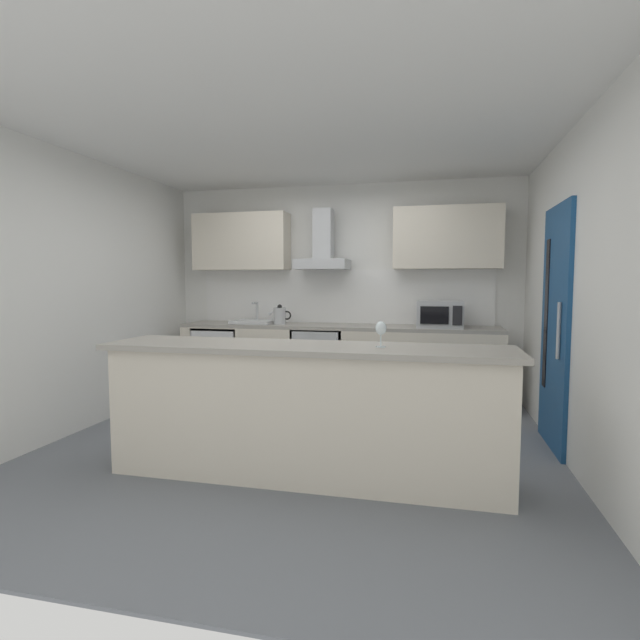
{
  "coord_description": "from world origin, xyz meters",
  "views": [
    {
      "loc": [
        1.1,
        -4.08,
        1.41
      ],
      "look_at": [
        0.07,
        0.37,
        1.05
      ],
      "focal_mm": 27.18,
      "sensor_mm": 36.0,
      "label": 1
    }
  ],
  "objects": [
    {
      "name": "wall_left",
      "position": [
        -2.19,
        0.0,
        1.3
      ],
      "size": [
        0.12,
        4.69,
        2.6
      ],
      "primitive_type": "cube",
      "color": "white",
      "rests_on": "ground"
    },
    {
      "name": "upper_cabinets",
      "position": [
        0.0,
        1.68,
        1.91
      ],
      "size": [
        3.7,
        0.32,
        0.7
      ],
      "color": "beige"
    },
    {
      "name": "wall_right",
      "position": [
        2.19,
        0.0,
        1.3
      ],
      "size": [
        0.12,
        4.69,
        2.6
      ],
      "primitive_type": "cube",
      "color": "white",
      "rests_on": "ground"
    },
    {
      "name": "counter_back",
      "position": [
        0.0,
        1.53,
        0.45
      ],
      "size": [
        3.75,
        0.6,
        0.9
      ],
      "color": "beige",
      "rests_on": "ground"
    },
    {
      "name": "refrigerator",
      "position": [
        -1.45,
        1.5,
        0.43
      ],
      "size": [
        0.58,
        0.6,
        0.85
      ],
      "color": "white",
      "rests_on": "ground"
    },
    {
      "name": "ground",
      "position": [
        0.0,
        0.0,
        -0.01
      ],
      "size": [
        5.27,
        4.69,
        0.02
      ],
      "primitive_type": "cube",
      "color": "slate"
    },
    {
      "name": "wine_glass",
      "position": [
        0.76,
        -0.78,
        1.09
      ],
      "size": [
        0.08,
        0.08,
        0.18
      ],
      "color": "silver",
      "rests_on": "counter_island"
    },
    {
      "name": "backsplash_tile",
      "position": [
        0.0,
        1.83,
        1.23
      ],
      "size": [
        3.63,
        0.02,
        0.66
      ],
      "primitive_type": "cube",
      "color": "white"
    },
    {
      "name": "oven",
      "position": [
        -0.19,
        1.5,
        0.46
      ],
      "size": [
        0.6,
        0.62,
        0.8
      ],
      "color": "slate",
      "rests_on": "ground"
    },
    {
      "name": "wall_back",
      "position": [
        0.0,
        1.91,
        1.3
      ],
      "size": [
        5.27,
        0.12,
        2.6
      ],
      "primitive_type": "cube",
      "color": "white",
      "rests_on": "ground"
    },
    {
      "name": "microwave",
      "position": [
        1.19,
        1.47,
        1.05
      ],
      "size": [
        0.5,
        0.38,
        0.3
      ],
      "color": "#B7BABC",
      "rests_on": "counter_back"
    },
    {
      "name": "range_hood",
      "position": [
        -0.19,
        1.63,
        1.79
      ],
      "size": [
        0.62,
        0.45,
        0.72
      ],
      "color": "#B7BABC"
    },
    {
      "name": "ceiling",
      "position": [
        0.0,
        0.0,
        2.61
      ],
      "size": [
        5.27,
        4.69,
        0.02
      ],
      "primitive_type": "cube",
      "color": "white"
    },
    {
      "name": "kettle",
      "position": [
        -0.69,
        1.47,
        1.01
      ],
      "size": [
        0.29,
        0.15,
        0.24
      ],
      "color": "#B7BABC",
      "rests_on": "counter_back"
    },
    {
      "name": "counter_island",
      "position": [
        0.23,
        -0.79,
        0.49
      ],
      "size": [
        2.91,
        0.64,
        0.96
      ],
      "color": "beige",
      "rests_on": "ground"
    },
    {
      "name": "sink",
      "position": [
        -1.04,
        1.51,
        0.93
      ],
      "size": [
        0.5,
        0.4,
        0.26
      ],
      "color": "silver",
      "rests_on": "counter_back"
    },
    {
      "name": "side_door",
      "position": [
        2.12,
        0.33,
        1.03
      ],
      "size": [
        0.08,
        0.85,
        2.05
      ],
      "color": "navy",
      "rests_on": "ground"
    }
  ]
}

